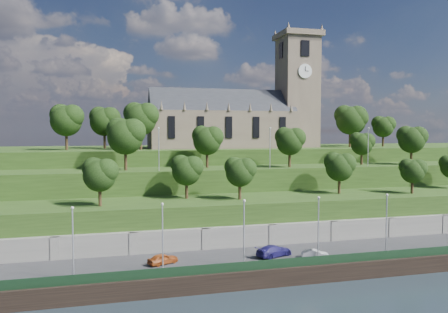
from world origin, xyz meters
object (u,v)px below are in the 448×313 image
object	(u,v)px
church	(243,114)
car_middle	(315,254)
car_left	(163,259)
car_right	(274,251)

from	to	relation	value
church	car_middle	distance (m)	47.15
car_left	church	bearing A→B (deg)	-54.20
church	car_right	distance (m)	45.55
church	car_right	bearing A→B (deg)	-100.71
church	car_left	bearing A→B (deg)	-119.23
church	car_middle	size ratio (longest dim) A/B	10.86
car_right	car_left	bearing A→B (deg)	69.12
car_left	car_right	size ratio (longest dim) A/B	0.75
church	car_right	world-z (taller)	church
church	car_middle	xyz separation A→B (m)	(-2.75, -42.64, -19.94)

